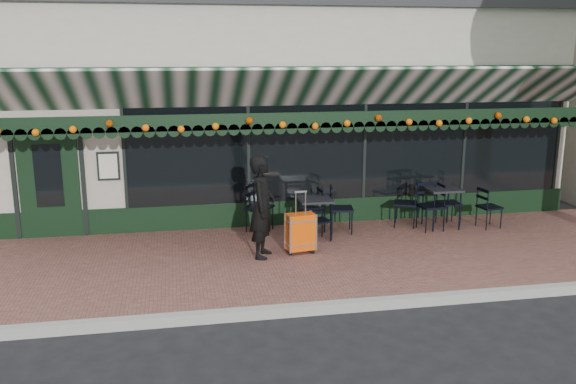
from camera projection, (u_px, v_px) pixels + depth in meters
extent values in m
plane|color=black|center=(352.00, 308.00, 8.85)|extent=(80.00, 80.00, 0.00)
cube|color=brown|center=(320.00, 258.00, 10.75)|extent=(18.00, 4.00, 0.15)
cube|color=#9E9E99|center=(354.00, 306.00, 8.76)|extent=(18.00, 0.16, 0.15)
cube|color=#A79F91|center=(267.00, 105.00, 16.00)|extent=(12.00, 8.00, 4.50)
cube|color=black|center=(355.00, 150.00, 12.50)|extent=(9.20, 0.04, 2.00)
cube|color=black|center=(49.00, 181.00, 11.51)|extent=(1.10, 0.07, 2.20)
cube|color=silver|center=(108.00, 166.00, 11.62)|extent=(0.42, 0.04, 0.55)
cube|color=black|center=(314.00, 120.00, 10.70)|extent=(12.00, 0.03, 0.28)
cylinder|color=orange|center=(315.00, 122.00, 10.65)|extent=(11.60, 0.12, 0.12)
imported|color=black|center=(263.00, 207.00, 10.43)|extent=(0.62, 0.76, 1.78)
cube|color=#EF4F07|center=(301.00, 232.00, 10.72)|extent=(0.52, 0.35, 0.65)
cube|color=black|center=(300.00, 251.00, 10.81)|extent=(0.52, 0.35, 0.06)
cube|color=silver|center=(301.00, 203.00, 10.61)|extent=(0.22, 0.07, 0.40)
cube|color=black|center=(442.00, 189.00, 12.22)|extent=(0.66, 0.66, 0.04)
cylinder|color=black|center=(434.00, 213.00, 12.00)|extent=(0.03, 0.03, 0.77)
cylinder|color=black|center=(460.00, 211.00, 12.10)|extent=(0.03, 0.03, 0.77)
cylinder|color=black|center=(423.00, 206.00, 12.53)|extent=(0.03, 0.03, 0.77)
cylinder|color=black|center=(448.00, 205.00, 12.63)|extent=(0.03, 0.03, 0.77)
cube|color=black|center=(315.00, 200.00, 11.54)|extent=(0.62, 0.62, 0.04)
cylinder|color=black|center=(304.00, 223.00, 11.33)|extent=(0.03, 0.03, 0.73)
cylinder|color=black|center=(331.00, 222.00, 11.43)|extent=(0.03, 0.03, 0.73)
cylinder|color=black|center=(299.00, 216.00, 11.83)|extent=(0.03, 0.03, 0.73)
cylinder|color=black|center=(325.00, 215.00, 11.92)|extent=(0.03, 0.03, 0.73)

